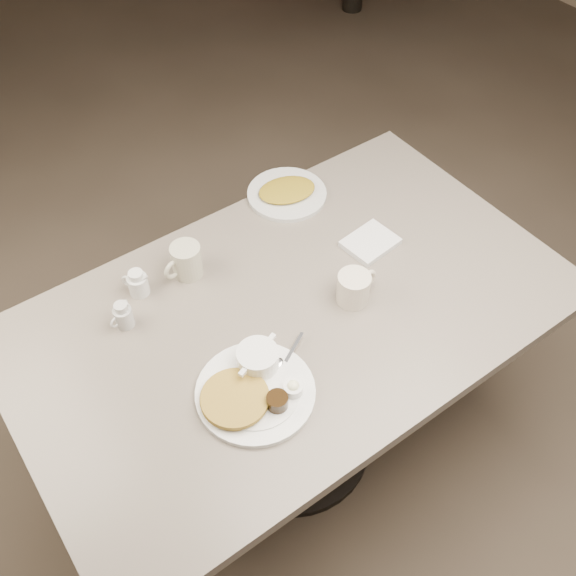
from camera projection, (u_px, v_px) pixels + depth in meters
room at (294, 99)px, 1.25m from camera, size 7.04×8.04×2.84m
diner_table at (292, 346)px, 1.87m from camera, size 1.50×0.90×0.75m
main_plate at (253, 386)px, 1.56m from camera, size 0.39×0.38×0.07m
coffee_mug_near at (354, 287)px, 1.74m from camera, size 0.13×0.09×0.09m
napkin at (370, 243)px, 1.90m from camera, size 0.16×0.13×0.02m
coffee_mug_far at (186, 261)px, 1.79m from camera, size 0.13×0.10×0.10m
creamer_left at (123, 316)px, 1.69m from camera, size 0.07×0.05×0.08m
creamer_right at (138, 283)px, 1.76m from camera, size 0.07×0.08×0.08m
hash_plate at (287, 193)px, 2.04m from camera, size 0.31×0.31×0.04m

